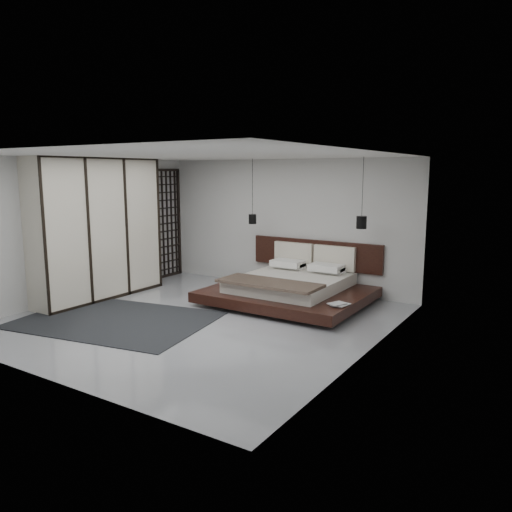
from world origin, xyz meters
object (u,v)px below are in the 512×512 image
Objects in this scene: pendant_left at (253,219)px; pendant_right at (361,222)px; lattice_screen at (167,223)px; bed at (291,287)px; wardrobe at (97,228)px; rug at (116,320)px.

pendant_left is 2.43m from pendant_right.
pendant_left reaches higher than lattice_screen.
wardrobe is (-3.45, -1.77, 1.11)m from bed.
wardrobe is at bearing 147.69° from rug.
wardrobe reaches higher than rug.
pendant_right is 4.78m from rug.
bed is 1.80m from pendant_left.
bed is at bearing 27.18° from wardrobe.
pendant_right is 0.46× the size of wardrobe.
pendant_right is at bearing 0.00° from pendant_left.
pendant_left is at bearing 45.20° from wardrobe.
bed is at bearing -21.65° from pendant_left.
lattice_screen is 3.93m from rug.
lattice_screen is 0.81× the size of rug.
wardrobe is 0.90× the size of rug.
bed is at bearing -158.35° from pendant_right.
rug is at bearing -103.02° from pendant_left.
bed reaches higher than rug.
pendant_left is (-1.21, 0.48, 1.24)m from bed.
rug is at bearing -61.84° from lattice_screen.
pendant_right is at bearing 21.65° from bed.
pendant_right is (4.92, -0.07, 0.29)m from lattice_screen.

